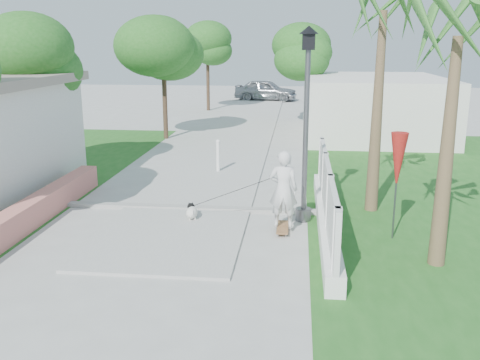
# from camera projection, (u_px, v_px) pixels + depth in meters

# --- Properties ---
(ground) EXTENTS (90.00, 90.00, 0.00)m
(ground) POSITION_uv_depth(u_px,v_px,m) (102.00, 337.00, 7.65)
(ground) COLOR #B7B7B2
(ground) RESTS_ON ground
(path_strip) EXTENTS (3.20, 36.00, 0.06)m
(path_strip) POSITION_uv_depth(u_px,v_px,m) (244.00, 125.00, 26.89)
(path_strip) COLOR #B7B7B2
(path_strip) RESTS_ON ground
(curb) EXTENTS (6.50, 0.25, 0.10)m
(curb) POSITION_uv_depth(u_px,v_px,m) (187.00, 208.00, 13.41)
(curb) COLOR #999993
(curb) RESTS_ON ground
(grass_right) EXTENTS (8.00, 20.00, 0.01)m
(grass_right) POSITION_uv_depth(u_px,v_px,m) (453.00, 196.00, 14.62)
(grass_right) COLOR #215C1D
(grass_right) RESTS_ON ground
(pink_wall) EXTENTS (0.45, 8.20, 0.80)m
(pink_wall) POSITION_uv_depth(u_px,v_px,m) (10.00, 226.00, 11.34)
(pink_wall) COLOR #D0756B
(pink_wall) RESTS_ON ground
(lattice_fence) EXTENTS (0.35, 7.00, 1.50)m
(lattice_fence) POSITION_uv_depth(u_px,v_px,m) (326.00, 205.00, 11.98)
(lattice_fence) COLOR white
(lattice_fence) RESTS_ON ground
(building_right) EXTENTS (6.00, 8.00, 2.60)m
(building_right) POSITION_uv_depth(u_px,v_px,m) (372.00, 106.00, 24.02)
(building_right) COLOR silver
(building_right) RESTS_ON ground
(street_lamp) EXTENTS (0.44, 0.44, 4.44)m
(street_lamp) POSITION_uv_depth(u_px,v_px,m) (306.00, 118.00, 12.03)
(street_lamp) COLOR #59595E
(street_lamp) RESTS_ON ground
(bollard) EXTENTS (0.14, 0.14, 1.09)m
(bollard) POSITION_uv_depth(u_px,v_px,m) (218.00, 155.00, 17.11)
(bollard) COLOR white
(bollard) RESTS_ON ground
(patio_umbrella) EXTENTS (0.36, 0.36, 2.30)m
(patio_umbrella) POSITION_uv_depth(u_px,v_px,m) (398.00, 162.00, 11.06)
(patio_umbrella) COLOR #59595E
(patio_umbrella) RESTS_ON ground
(tree_left_mid) EXTENTS (3.20, 3.20, 4.85)m
(tree_left_mid) POSITION_uv_depth(u_px,v_px,m) (16.00, 63.00, 15.51)
(tree_left_mid) COLOR #4C3826
(tree_left_mid) RESTS_ON ground
(tree_path_left) EXTENTS (3.40, 3.40, 5.23)m
(tree_path_left) POSITION_uv_depth(u_px,v_px,m) (163.00, 49.00, 22.39)
(tree_path_left) COLOR #4C3826
(tree_path_left) RESTS_ON ground
(tree_path_right) EXTENTS (3.00, 3.00, 4.79)m
(tree_path_right) POSITION_uv_depth(u_px,v_px,m) (310.00, 55.00, 25.67)
(tree_path_right) COLOR #4C3826
(tree_path_right) RESTS_ON ground
(tree_path_far) EXTENTS (3.20, 3.20, 5.17)m
(tree_path_far) POSITION_uv_depth(u_px,v_px,m) (208.00, 47.00, 31.99)
(tree_path_far) COLOR #4C3826
(tree_path_far) RESTS_ON ground
(palm_far) EXTENTS (1.80, 1.80, 5.30)m
(palm_far) POSITION_uv_depth(u_px,v_px,m) (383.00, 25.00, 12.30)
(palm_far) COLOR brown
(palm_far) RESTS_ON ground
(palm_near) EXTENTS (1.80, 1.80, 4.70)m
(palm_near) POSITION_uv_depth(u_px,v_px,m) (457.00, 50.00, 9.17)
(palm_near) COLOR brown
(palm_near) RESTS_ON ground
(skateboarder) EXTENTS (2.47, 1.14, 1.84)m
(skateboarder) POSITION_uv_depth(u_px,v_px,m) (246.00, 192.00, 12.05)
(skateboarder) COLOR #96643C
(skateboarder) RESTS_ON ground
(dog) EXTENTS (0.38, 0.57, 0.40)m
(dog) POSITION_uv_depth(u_px,v_px,m) (192.00, 212.00, 12.58)
(dog) COLOR silver
(dog) RESTS_ON ground
(parked_car) EXTENTS (4.60, 2.32, 1.50)m
(parked_car) POSITION_uv_depth(u_px,v_px,m) (266.00, 90.00, 38.18)
(parked_car) COLOR #A1A3A9
(parked_car) RESTS_ON ground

